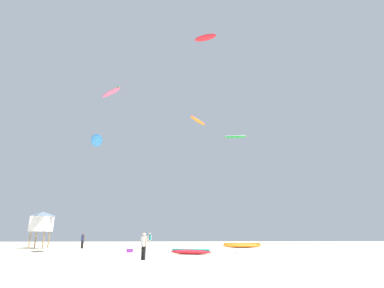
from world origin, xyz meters
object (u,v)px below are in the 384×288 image
object	(u,v)px
kite_aloft_0	(198,121)
kite_aloft_4	(111,92)
person_foreground	(144,244)
person_left	(150,239)
kite_aloft_3	(97,141)
person_midground	(83,239)
kite_grounded_near	(191,252)
kite_aloft_1	(235,137)
kite_aloft_2	(205,38)
kite_grounded_mid	(242,245)
lifeguard_tower	(42,221)
cooler_box	(240,252)
gear_bag	(130,251)

from	to	relation	value
kite_aloft_0	kite_aloft_4	world-z (taller)	kite_aloft_4
person_foreground	kite_aloft_0	xyz separation A→B (m)	(4.68, 13.40, 13.74)
person_left	kite_aloft_3	world-z (taller)	kite_aloft_3
person_left	person_midground	bearing A→B (deg)	-106.36
kite_grounded_near	kite_aloft_1	world-z (taller)	kite_aloft_1
kite_aloft_4	kite_aloft_2	bearing A→B (deg)	-27.47
kite_grounded_mid	person_left	bearing A→B (deg)	166.37
lifeguard_tower	person_left	bearing A→B (deg)	17.32
kite_grounded_mid	kite_aloft_3	distance (m)	21.26
kite_aloft_1	kite_aloft_4	bearing A→B (deg)	-149.52
kite_grounded_mid	kite_grounded_near	bearing A→B (deg)	-119.82
person_left	kite_aloft_2	bearing A→B (deg)	-6.98
cooler_box	gear_bag	world-z (taller)	same
kite_aloft_0	kite_aloft_3	size ratio (longest dim) A/B	0.78
person_left	kite_aloft_0	world-z (taller)	kite_aloft_0
kite_aloft_0	kite_aloft_3	bearing A→B (deg)	-157.43
lifeguard_tower	kite_aloft_1	xyz separation A→B (m)	(25.76, 11.50, 14.66)
kite_aloft_2	kite_aloft_4	distance (m)	14.42
person_foreground	kite_aloft_3	world-z (taller)	kite_aloft_3
gear_bag	kite_aloft_1	size ratio (longest dim) A/B	0.14
kite_grounded_near	kite_aloft_2	bearing A→B (deg)	68.13
person_foreground	person_midground	size ratio (longest dim) A/B	0.96
gear_bag	person_left	bearing A→B (deg)	85.50
kite_aloft_1	kite_aloft_3	bearing A→B (deg)	-133.55
lifeguard_tower	kite_aloft_4	xyz separation A→B (m)	(6.61, 0.23, 16.89)
person_left	kite_aloft_2	world-z (taller)	kite_aloft_2
kite_aloft_2	kite_aloft_3	size ratio (longest dim) A/B	0.67
gear_bag	kite_aloft_0	world-z (taller)	kite_aloft_0
person_left	kite_grounded_mid	distance (m)	11.80
kite_grounded_mid	gear_bag	bearing A→B (deg)	-143.68
kite_aloft_2	cooler_box	bearing A→B (deg)	-66.78
person_foreground	kite_grounded_mid	world-z (taller)	person_foreground
kite_aloft_2	kite_grounded_mid	bearing A→B (deg)	55.07
kite_aloft_1	kite_aloft_3	xyz separation A→B (m)	(-18.37, -19.32, -7.13)
kite_grounded_near	kite_aloft_2	xyz separation A→B (m)	(2.09, 5.20, 24.32)
cooler_box	kite_aloft_3	size ratio (longest dim) A/B	0.13
cooler_box	kite_aloft_0	xyz separation A→B (m)	(-2.80, 7.46, 14.54)
person_midground	lifeguard_tower	world-z (taller)	lifeguard_tower
kite_aloft_3	lifeguard_tower	bearing A→B (deg)	133.36
person_left	kite_aloft_0	bearing A→B (deg)	-1.81
cooler_box	kite_aloft_2	world-z (taller)	kite_aloft_2
gear_bag	kite_aloft_0	bearing A→B (deg)	34.84
kite_aloft_1	kite_aloft_4	size ratio (longest dim) A/B	1.01
cooler_box	kite_aloft_4	bearing A→B (deg)	141.96
kite_aloft_2	kite_aloft_3	bearing A→B (deg)	-171.26
lifeguard_tower	kite_aloft_3	distance (m)	13.13
kite_grounded_near	gear_bag	size ratio (longest dim) A/B	6.45
kite_grounded_near	kite_aloft_3	bearing A→B (deg)	159.57
kite_grounded_mid	kite_aloft_1	xyz separation A→B (m)	(2.03, 10.44, 17.43)
cooler_box	kite_aloft_1	world-z (taller)	kite_aloft_1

